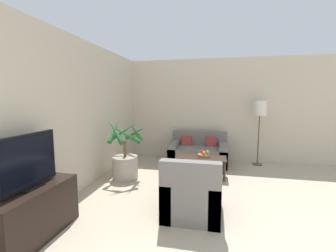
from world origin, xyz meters
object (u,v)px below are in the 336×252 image
ottoman (197,180)px  sofa_loveseat (198,153)px  potted_palm (125,160)px  fruit_bowl (204,155)px  floor_lamp (260,111)px  apple_green (207,152)px  television (28,162)px  tv_console (32,214)px  armchair (192,195)px  apple_red (203,152)px  coffee_table (201,160)px  orange_fruit (204,153)px

ottoman → sofa_loveseat: bearing=93.5°
potted_palm → fruit_bowl: potted_palm is taller
floor_lamp → sofa_loveseat: bearing=-172.7°
floor_lamp → apple_green: 1.81m
television → sofa_loveseat: size_ratio=0.55×
sofa_loveseat → tv_console: bearing=-115.2°
sofa_loveseat → armchair: armchair is taller
potted_palm → armchair: potted_palm is taller
apple_red → ottoman: (-0.05, -0.90, -0.31)m
floor_lamp → apple_red: 1.87m
television → floor_lamp: (3.12, 3.73, 0.40)m
apple_green → ottoman: 0.94m
fruit_bowl → apple_green: size_ratio=3.08×
potted_palm → ottoman: (1.50, -0.36, -0.19)m
floor_lamp → armchair: bearing=-116.0°
tv_console → apple_red: tv_console is taller
potted_palm → apple_green: potted_palm is taller
ottoman → floor_lamp: bearing=55.3°
potted_palm → fruit_bowl: bearing=18.1°
apple_red → armchair: (-0.04, -1.71, -0.23)m
apple_red → apple_green: size_ratio=0.99×
television → apple_green: size_ratio=9.42×
tv_console → coffee_table: tv_console is taller
floor_lamp → apple_red: floor_lamp is taller
sofa_loveseat → apple_red: size_ratio=17.29×
floor_lamp → orange_fruit: (-1.28, -1.15, -0.83)m
potted_palm → ottoman: bearing=-13.3°
armchair → ottoman: armchair is taller
fruit_bowl → apple_green: apple_green is taller
apple_green → potted_palm: bearing=-162.4°
armchair → potted_palm: bearing=142.4°
coffee_table → ottoman: size_ratio=1.73×
television → floor_lamp: 4.88m
sofa_loveseat → armchair: 2.58m
sofa_loveseat → apple_green: sofa_loveseat is taller
orange_fruit → armchair: armchair is taller
apple_green → armchair: 1.71m
television → apple_red: size_ratio=9.55×
apple_green → sofa_loveseat: bearing=106.3°
sofa_loveseat → coffee_table: size_ratio=1.36×
apple_green → orange_fruit: apple_green is taller
apple_green → ottoman: (-0.15, -0.88, -0.31)m
floor_lamp → television: bearing=-130.0°
tv_console → sofa_loveseat: sofa_loveseat is taller
potted_palm → sofa_loveseat: size_ratio=0.88×
potted_palm → television: bearing=-97.2°
coffee_table → tv_console: bearing=-124.8°
armchair → ottoman: bearing=90.6°
tv_console → coffee_table: size_ratio=1.05×
television → coffee_table: (1.79, 2.59, -0.58)m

